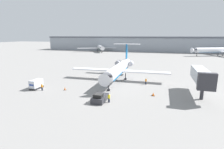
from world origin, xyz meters
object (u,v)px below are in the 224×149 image
object	(u,v)px
airplane_parked_far_left	(219,50)
jet_bridge	(201,76)
airplane_parked_far_right	(100,47)
worker_near_tug	(109,98)
luggage_cart	(36,84)
traffic_cone_left	(65,89)
traffic_cone_right	(153,94)
airplane_main	(119,68)
pushback_tug	(100,98)
worker_by_wing	(146,81)
worker_on_apron	(42,87)

from	to	relation	value
airplane_parked_far_left	jet_bridge	bearing A→B (deg)	-106.93
airplane_parked_far_right	worker_near_tug	bearing A→B (deg)	-69.00
luggage_cart	airplane_parked_far_right	distance (m)	105.14
traffic_cone_left	traffic_cone_right	bearing A→B (deg)	4.88
airplane_main	pushback_tug	xyz separation A→B (m)	(0.58, -17.94, -2.79)
worker_by_wing	traffic_cone_right	distance (m)	9.18
airplane_parked_far_left	airplane_parked_far_right	world-z (taller)	airplane_parked_far_left
traffic_cone_left	airplane_parked_far_left	bearing A→B (deg)	58.26
pushback_tug	worker_by_wing	size ratio (longest dim) A/B	2.63
jet_bridge	worker_near_tug	bearing A→B (deg)	-152.32
worker_near_tug	traffic_cone_left	distance (m)	13.51
luggage_cart	airplane_parked_far_left	xyz separation A→B (m)	(64.95, 93.88, 2.59)
worker_near_tug	worker_on_apron	distance (m)	18.04
luggage_cart	jet_bridge	bearing A→B (deg)	8.54
worker_near_tug	airplane_parked_far_left	size ratio (longest dim) A/B	0.05
pushback_tug	worker_by_wing	xyz separation A→B (m)	(7.71, 15.13, 0.22)
airplane_main	traffic_cone_right	bearing A→B (deg)	-47.31
airplane_parked_far_left	worker_near_tug	bearing A→B (deg)	-114.67
luggage_cart	jet_bridge	distance (m)	38.68
airplane_main	worker_on_apron	xyz separation A→B (m)	(-15.29, -15.20, -2.58)
pushback_tug	traffic_cone_right	bearing A→B (deg)	31.78
pushback_tug	worker_on_apron	world-z (taller)	pushback_tug
worker_near_tug	worker_on_apron	xyz separation A→B (m)	(-17.81, 2.86, -0.04)
airplane_main	traffic_cone_right	xyz separation A→B (m)	(10.74, -11.64, -3.11)
traffic_cone_left	jet_bridge	size ratio (longest dim) A/B	0.06
luggage_cart	airplane_parked_far_left	bearing A→B (deg)	55.32
airplane_main	traffic_cone_left	size ratio (longest dim) A/B	39.28
worker_near_tug	worker_by_wing	bearing A→B (deg)	69.29
traffic_cone_left	worker_near_tug	bearing A→B (deg)	-20.08
traffic_cone_right	airplane_parked_far_right	xyz separation A→B (m)	(-49.18, 100.32, 3.20)
traffic_cone_left	airplane_parked_far_right	size ratio (longest dim) A/B	0.02
airplane_parked_far_left	worker_by_wing	bearing A→B (deg)	-115.38
airplane_main	worker_on_apron	world-z (taller)	airplane_main
worker_near_tug	airplane_main	bearing A→B (deg)	97.95
luggage_cart	airplane_parked_far_left	world-z (taller)	airplane_parked_far_left
worker_on_apron	airplane_parked_far_left	world-z (taller)	airplane_parked_far_left
traffic_cone_right	jet_bridge	distance (m)	11.01
luggage_cart	airplane_parked_far_right	xyz separation A→B (m)	(-20.83, 103.03, 2.41)
airplane_main	jet_bridge	distance (m)	22.26
pushback_tug	airplane_parked_far_right	world-z (taller)	airplane_parked_far_right
worker_by_wing	jet_bridge	distance (m)	13.99
traffic_cone_right	pushback_tug	bearing A→B (deg)	-148.22
pushback_tug	luggage_cart	distance (m)	18.54
airplane_main	pushback_tug	bearing A→B (deg)	-88.16
luggage_cart	worker_on_apron	bearing A→B (deg)	-20.18
worker_by_wing	traffic_cone_left	size ratio (longest dim) A/B	2.29
worker_by_wing	worker_on_apron	bearing A→B (deg)	-152.28
traffic_cone_left	airplane_parked_far_left	size ratio (longest dim) A/B	0.02
luggage_cart	traffic_cone_right	world-z (taller)	luggage_cart
airplane_parked_far_left	airplane_parked_far_right	size ratio (longest dim) A/B	1.05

